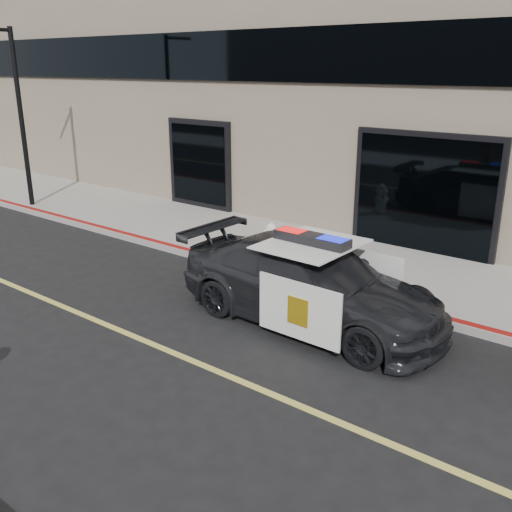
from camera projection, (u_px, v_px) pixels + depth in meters
The scene contains 5 objects.
ground at pixel (282, 399), 7.68m from camera, with size 120.00×120.00×0.00m, color black.
sidewalk_n at pixel (432, 282), 11.58m from camera, with size 60.00×3.50×0.15m, color gray.
police_car at pixel (310, 283), 9.76m from camera, with size 2.33×4.94×1.60m.
fire_hydrant at pixel (271, 243), 12.52m from camera, with size 0.39×0.55×0.87m.
street_light at pixel (18, 110), 16.76m from camera, with size 0.14×1.31×5.15m.
Camera 1 is at (3.83, -5.47, 4.27)m, focal length 40.00 mm.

